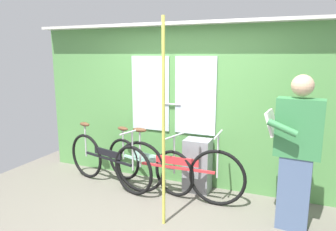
{
  "coord_description": "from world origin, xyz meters",
  "views": [
    {
      "loc": [
        1.45,
        -3.07,
        1.9
      ],
      "look_at": [
        -0.05,
        0.57,
        1.12
      ],
      "focal_mm": 33.18,
      "sensor_mm": 36.0,
      "label": 1
    }
  ],
  "objects_px": {
    "bicycle_near_door": "(176,170)",
    "bicycle_by_pole": "(147,164)",
    "passenger_reading_newspaper": "(296,150)",
    "trash_bin_by_wall": "(197,165)",
    "handrail_pole": "(163,126)",
    "bicycle_leaning_behind": "(108,161)"
  },
  "relations": [
    {
      "from": "bicycle_near_door",
      "to": "trash_bin_by_wall",
      "type": "distance_m",
      "value": 0.39
    },
    {
      "from": "bicycle_near_door",
      "to": "bicycle_leaning_behind",
      "type": "bearing_deg",
      "value": 177.86
    },
    {
      "from": "bicycle_leaning_behind",
      "to": "bicycle_by_pole",
      "type": "distance_m",
      "value": 0.58
    },
    {
      "from": "bicycle_by_pole",
      "to": "trash_bin_by_wall",
      "type": "xyz_separation_m",
      "value": [
        0.71,
        0.16,
        0.03
      ]
    },
    {
      "from": "bicycle_near_door",
      "to": "handrail_pole",
      "type": "bearing_deg",
      "value": -82.9
    },
    {
      "from": "trash_bin_by_wall",
      "to": "passenger_reading_newspaper",
      "type": "bearing_deg",
      "value": -23.09
    },
    {
      "from": "bicycle_leaning_behind",
      "to": "bicycle_by_pole",
      "type": "relative_size",
      "value": 1.06
    },
    {
      "from": "trash_bin_by_wall",
      "to": "handrail_pole",
      "type": "bearing_deg",
      "value": -95.05
    },
    {
      "from": "passenger_reading_newspaper",
      "to": "trash_bin_by_wall",
      "type": "bearing_deg",
      "value": -18.05
    },
    {
      "from": "trash_bin_by_wall",
      "to": "bicycle_near_door",
      "type": "bearing_deg",
      "value": -118.52
    },
    {
      "from": "bicycle_near_door",
      "to": "bicycle_by_pole",
      "type": "xyz_separation_m",
      "value": [
        -0.53,
        0.18,
        -0.04
      ]
    },
    {
      "from": "trash_bin_by_wall",
      "to": "handrail_pole",
      "type": "height_order",
      "value": "handrail_pole"
    },
    {
      "from": "bicycle_by_pole",
      "to": "passenger_reading_newspaper",
      "type": "height_order",
      "value": "passenger_reading_newspaper"
    },
    {
      "from": "bicycle_near_door",
      "to": "trash_bin_by_wall",
      "type": "height_order",
      "value": "bicycle_near_door"
    },
    {
      "from": "handrail_pole",
      "to": "bicycle_leaning_behind",
      "type": "bearing_deg",
      "value": 150.59
    },
    {
      "from": "bicycle_near_door",
      "to": "handrail_pole",
      "type": "distance_m",
      "value": 1.0
    },
    {
      "from": "bicycle_near_door",
      "to": "trash_bin_by_wall",
      "type": "xyz_separation_m",
      "value": [
        0.19,
        0.34,
        -0.02
      ]
    },
    {
      "from": "bicycle_leaning_behind",
      "to": "handrail_pole",
      "type": "xyz_separation_m",
      "value": [
        1.18,
        -0.66,
        0.77
      ]
    },
    {
      "from": "passenger_reading_newspaper",
      "to": "handrail_pole",
      "type": "distance_m",
      "value": 1.44
    },
    {
      "from": "bicycle_leaning_behind",
      "to": "passenger_reading_newspaper",
      "type": "distance_m",
      "value": 2.58
    },
    {
      "from": "bicycle_leaning_behind",
      "to": "passenger_reading_newspaper",
      "type": "bearing_deg",
      "value": 10.29
    },
    {
      "from": "bicycle_leaning_behind",
      "to": "handrail_pole",
      "type": "distance_m",
      "value": 1.56
    }
  ]
}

